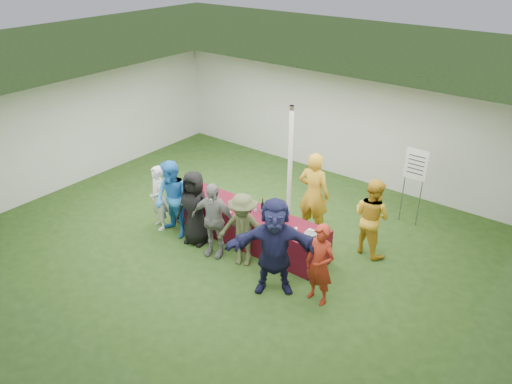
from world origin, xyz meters
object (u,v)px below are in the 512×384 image
Objects in this scene: dump_bucket at (310,237)px; customer_0 at (158,198)px; customer_1 at (172,200)px; customer_3 at (213,220)px; wine_list_sign at (415,170)px; customer_4 at (243,230)px; customer_5 at (275,246)px; staff_pourer at (314,194)px; serving_table at (249,226)px; staff_back at (372,217)px; customer_6 at (320,265)px; customer_2 at (195,208)px.

customer_0 reaches higher than dump_bucket.
customer_1 is (-3.09, -0.55, 0.02)m from dump_bucket.
dump_bucket is at bearing 17.20° from customer_1.
wine_list_sign is at bearing 37.63° from customer_3.
customer_5 is (0.96, -0.29, 0.17)m from customer_4.
staff_pourer is 1.24× the size of customer_4.
staff_back is at bearing 28.50° from serving_table.
dump_bucket is at bearing 2.11° from customer_4.
serving_table is at bearing 35.20° from customer_1.
staff_back reaches higher than customer_6.
customer_4 is (1.86, 0.07, -0.09)m from customer_1.
staff_pourer is 1.11× the size of customer_1.
customer_6 is (2.19, -0.76, 0.40)m from serving_table.
customer_6 is (3.64, 0.01, -0.09)m from customer_1.
staff_pourer reaches higher than customer_1.
customer_6 is (4.12, -0.01, 0.03)m from customer_0.
dump_bucket is at bearing -103.76° from wine_list_sign.
wine_list_sign is 1.08× the size of staff_back.
wine_list_sign is 1.12× the size of customer_3.
staff_pourer is at bearing 33.02° from customer_2.
customer_5 is at bearing -20.12° from customer_2.
customer_5 reaches higher than dump_bucket.
customer_0 is at bearing -140.34° from wine_list_sign.
customer_0 is 1.67m from customer_3.
wine_list_sign is 0.94× the size of staff_pourer.
customer_4 reaches higher than dump_bucket.
customer_4 is at bearing -59.32° from serving_table.
wine_list_sign reaches higher than customer_6.
staff_back reaches higher than customer_4.
staff_back reaches higher than dump_bucket.
customer_2 is 1.06× the size of customer_6.
customer_3 is at bearing -173.35° from customer_6.
customer_4 is (-1.79, -1.90, -0.06)m from staff_back.
staff_pourer is at bearing 130.48° from customer_6.
customer_5 is at bearing -36.09° from customer_4.
serving_table is 0.91m from customer_4.
customer_3 is at bearing -108.12° from serving_table.
customer_5 is (0.49, -2.10, -0.01)m from staff_pourer.
customer_5 reaches higher than wine_list_sign.
customer_1 is (-3.65, -1.97, 0.03)m from staff_back.
customer_0 is 0.78× the size of customer_5.
customer_4 is (2.35, 0.05, 0.03)m from customer_0.
staff_pourer is at bearing 18.34° from staff_back.
customer_5 is at bearing 96.16° from staff_pourer.
customer_5 is (3.31, -0.24, 0.20)m from customer_0.
customer_3 is at bearing -163.00° from dump_bucket.
customer_4 is (1.29, -0.01, -0.04)m from customer_2.
serving_table is 2.55m from staff_back.
customer_6 is (0.81, 0.23, -0.17)m from customer_5.
staff_pourer is 2.29m from customer_6.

